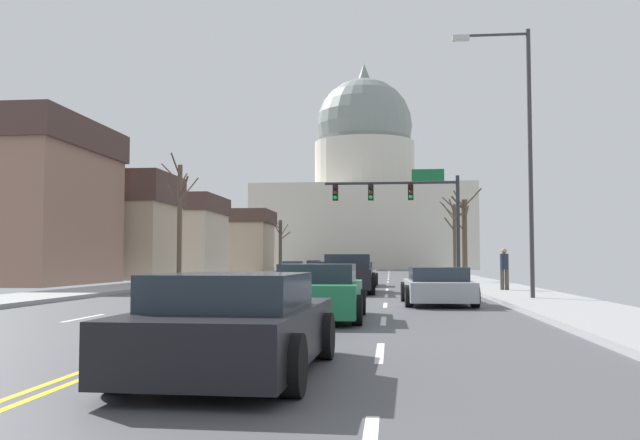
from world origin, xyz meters
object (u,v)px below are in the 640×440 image
Objects in this scene: signal_gantry at (408,200)px; sedan_near_02 at (437,287)px; pickup_truck_near_01 at (347,275)px; sedan_oncoming_02 at (337,267)px; sedan_near_03 at (319,293)px; sedan_oncoming_03 at (314,266)px; sedan_near_04 at (235,326)px; sedan_near_00 at (357,274)px; sedan_oncoming_00 at (320,270)px; pedestrian_00 at (504,267)px; sedan_oncoming_01 at (293,268)px; street_lamp_right at (520,138)px.

sedan_near_02 is at bearing -88.97° from signal_gantry.
sedan_oncoming_02 is at bearing 95.11° from pickup_truck_near_01.
sedan_near_03 is 1.02× the size of sedan_oncoming_03.
sedan_oncoming_03 is at bearing 104.60° from signal_gantry.
sedan_near_00 is at bearing 89.68° from sedan_near_04.
sedan_oncoming_02 is at bearing 102.45° from signal_gantry.
sedan_near_03 is at bearing -89.78° from sedan_near_00.
sedan_near_04 is 42.13m from sedan_oncoming_00.
sedan_near_03 is at bearing -116.32° from pedestrian_00.
sedan_oncoming_00 is at bearing 94.56° from sedan_near_04.
sedan_oncoming_01 is at bearing -89.88° from sedan_oncoming_03.
pedestrian_00 is (6.31, -7.07, 0.48)m from sedan_near_00.
sedan_near_03 is at bearing -89.39° from pickup_truck_near_01.
sedan_near_04 is 0.97× the size of sedan_oncoming_02.
sedan_near_02 is 1.01× the size of sedan_near_03.
pickup_truck_near_01 is 1.27× the size of sedan_oncoming_03.
signal_gantry is 17.98m from street_lamp_right.
street_lamp_right reaches higher than sedan_oncoming_03.
sedan_oncoming_01 is (-7.01, 32.74, -0.15)m from pickup_truck_near_01.
signal_gantry is at bearing 106.27° from pedestrian_00.
street_lamp_right is 2.00× the size of sedan_oncoming_02.
sedan_near_00 is at bearing -83.76° from sedan_oncoming_02.
sedan_oncoming_03 is (-13.05, 55.70, -4.73)m from street_lamp_right.
sedan_oncoming_01 is 1.04× the size of sedan_oncoming_02.
pedestrian_00 reaches higher than sedan_oncoming_01.
sedan_oncoming_03 is at bearing 95.66° from sedan_near_04.
street_lamp_right is at bearing -71.25° from sedan_oncoming_01.
street_lamp_right reaches higher than sedan_near_02.
signal_gantry is at bearing 84.75° from sedan_near_04.
signal_gantry is 1.85× the size of sedan_near_04.
pickup_truck_near_01 reaches higher than sedan_oncoming_03.
pickup_truck_near_01 is 1.26× the size of sedan_oncoming_00.
sedan_near_04 is at bearing -85.44° from sedan_oncoming_00.
sedan_oncoming_02 is at bearing 103.56° from pedestrian_00.
sedan_oncoming_02 is at bearing 98.07° from sedan_near_02.
street_lamp_right reaches higher than pedestrian_00.
sedan_oncoming_03 is at bearing 105.01° from pedestrian_00.
pedestrian_00 is (6.46, 20.08, 0.49)m from sedan_near_04.
sedan_near_04 is 1.00× the size of sedan_oncoming_00.
signal_gantry is 1.78× the size of sedan_near_02.
sedan_near_04 is at bearing -95.25° from signal_gantry.
sedan_near_04 is (-2.95, -32.09, -4.27)m from signal_gantry.
sedan_oncoming_00 is at bearing -82.69° from sedan_oncoming_03.
sedan_near_04 is 62.15m from sedan_oncoming_02.
sedan_oncoming_02 is (-6.61, 29.95, -4.26)m from signal_gantry.
pickup_truck_near_01 is 42.24m from sedan_oncoming_02.
sedan_oncoming_02 is 2.62× the size of pedestrian_00.
sedan_oncoming_03 is (-7.10, 42.95, -0.01)m from sedan_near_00.
pedestrian_00 is (6.23, 12.59, 0.47)m from sedan_near_03.
sedan_oncoming_01 is 9.88m from sedan_oncoming_02.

